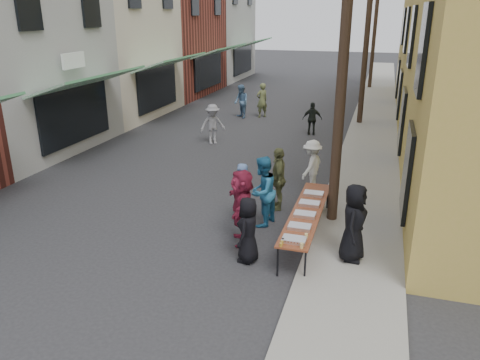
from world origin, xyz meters
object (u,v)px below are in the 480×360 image
Objects in this scene: utility_pole_mid at (367,30)px; server at (354,223)px; utility_pole_near at (344,48)px; serving_table at (307,213)px; guest_front_a at (248,230)px; utility_pole_far at (375,23)px; guest_front_c at (262,192)px; catering_tray_sausage at (294,240)px.

utility_pole_mid is 14.52m from server.
utility_pole_near is 5.09× the size of server.
guest_front_a is at bearing -126.98° from serving_table.
utility_pole_near is 12.00m from utility_pole_mid.
utility_pole_near is 1.00× the size of utility_pole_mid.
guest_front_c is at bearing -94.05° from utility_pole_far.
utility_pole_far reaches higher than guest_front_a.
guest_front_c reaches higher than guest_front_a.
utility_pole_far is 2.25× the size of serving_table.
guest_front_a is at bearing -120.77° from utility_pole_near.
serving_table is at bearing 60.63° from server.
catering_tray_sausage is (-0.50, -2.87, -3.71)m from utility_pole_near.
serving_table is at bearing -112.35° from utility_pole_near.
guest_front_c is at bearing -157.77° from utility_pole_near.
utility_pole_far is at bearing 88.93° from catering_tray_sausage.
serving_table is 2.26× the size of server.
catering_tray_sausage is (-0.50, -26.87, -3.71)m from utility_pole_far.
serving_table is at bearing 81.14° from guest_front_c.
utility_pole_near is at bearing -90.00° from utility_pole_far.
utility_pole_far is (0.00, 24.00, 0.00)m from utility_pole_near.
server reaches higher than serving_table.
server reaches higher than guest_front_a.
guest_front_c is at bearing 158.14° from serving_table.
utility_pole_far is 26.95m from guest_front_a.
guest_front_a is 0.82× the size of guest_front_c.
catering_tray_sausage is 0.28× the size of server.
utility_pole_far reaches higher than catering_tray_sausage.
utility_pole_far is at bearing 90.00° from utility_pole_mid.
utility_pole_far is at bearing 88.86° from serving_table.
guest_front_c reaches higher than serving_table.
utility_pole_mid reaches higher than guest_front_a.
utility_pole_mid is 15.33m from catering_tray_sausage.
utility_pole_near is 24.00m from utility_pole_far.
guest_front_a is at bearing 111.41° from server.
utility_pole_mid reaches higher than guest_front_c.
utility_pole_mid is 4.83× the size of guest_front_c.
utility_pole_mid is at bearing -90.00° from utility_pole_far.
utility_pole_mid is at bearing 9.70° from server.
serving_table is (-0.50, -13.22, -3.79)m from utility_pole_mid.
utility_pole_near reaches higher than server.
utility_pole_near and utility_pole_far have the same top height.
utility_pole_near is 18.00× the size of catering_tray_sausage.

